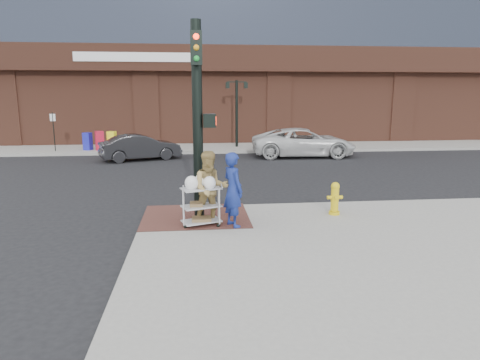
{
  "coord_description": "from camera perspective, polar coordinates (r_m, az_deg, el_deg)",
  "views": [
    {
      "loc": [
        -0.58,
        -10.19,
        3.39
      ],
      "look_at": [
        0.53,
        0.26,
        1.25
      ],
      "focal_mm": 32.0,
      "sensor_mm": 36.0,
      "label": 1
    }
  ],
  "objects": [
    {
      "name": "utility_cart",
      "position": [
        10.61,
        -5.19,
        -3.01
      ],
      "size": [
        1.05,
        0.8,
        1.29
      ],
      "color": "#A8A8AD",
      "rests_on": "sidewalk_near"
    },
    {
      "name": "minivan_white",
      "position": [
        23.49,
        8.46,
        4.98
      ],
      "size": [
        5.66,
        2.81,
        1.54
      ],
      "primitive_type": "imported",
      "rotation": [
        0.0,
        0.0,
        1.52
      ],
      "color": "silver",
      "rests_on": "ground"
    },
    {
      "name": "newsbox_yellow",
      "position": [
        26.23,
        -16.71,
        5.08
      ],
      "size": [
        0.53,
        0.5,
        1.05
      ],
      "primitive_type": "cube",
      "rotation": [
        0.0,
        0.0,
        -0.26
      ],
      "color": "yellow",
      "rests_on": "sidewalk_far"
    },
    {
      "name": "ground",
      "position": [
        10.75,
        -2.67,
        -6.87
      ],
      "size": [
        220.0,
        220.0,
        0.0
      ],
      "primitive_type": "plane",
      "color": "black",
      "rests_on": "ground"
    },
    {
      "name": "fire_hydrant",
      "position": [
        11.85,
        12.53,
        -2.35
      ],
      "size": [
        0.42,
        0.29,
        0.89
      ],
      "color": "gold",
      "rests_on": "sidewalk_near"
    },
    {
      "name": "woman_blue",
      "position": [
        10.43,
        -0.94,
        -1.31
      ],
      "size": [
        0.69,
        0.8,
        1.85
      ],
      "primitive_type": "imported",
      "rotation": [
        0.0,
        0.0,
        2.02
      ],
      "color": "navy",
      "rests_on": "sidewalk_near"
    },
    {
      "name": "parking_sign",
      "position": [
        26.49,
        -23.58,
        5.92
      ],
      "size": [
        0.05,
        0.05,
        2.2
      ],
      "primitive_type": "cylinder",
      "color": "black",
      "rests_on": "sidewalk_far"
    },
    {
      "name": "traffic_signal_pole",
      "position": [
        10.97,
        -5.57,
        8.54
      ],
      "size": [
        0.61,
        0.51,
        5.0
      ],
      "color": "black",
      "rests_on": "sidewalk_near"
    },
    {
      "name": "sedan_dark",
      "position": [
        22.61,
        -13.14,
        4.29
      ],
      "size": [
        4.29,
        2.72,
        1.34
      ],
      "primitive_type": "imported",
      "rotation": [
        0.0,
        0.0,
        1.92
      ],
      "color": "black",
      "rests_on": "ground"
    },
    {
      "name": "newsbox_red",
      "position": [
        26.11,
        -18.21,
        5.01
      ],
      "size": [
        0.57,
        0.55,
        1.09
      ],
      "primitive_type": "cube",
      "rotation": [
        0.0,
        0.0,
        0.34
      ],
      "color": "red",
      "rests_on": "sidewalk_far"
    },
    {
      "name": "pedestrian_tan",
      "position": [
        10.57,
        -3.93,
        -1.13
      ],
      "size": [
        0.98,
        0.81,
        1.86
      ],
      "primitive_type": "imported",
      "rotation": [
        0.0,
        0.0,
        0.12
      ],
      "color": "#9D824A",
      "rests_on": "sidewalk_near"
    },
    {
      "name": "sidewalk_far",
      "position": [
        44.29,
        11.21,
        6.99
      ],
      "size": [
        65.0,
        36.0,
        0.15
      ],
      "primitive_type": "cube",
      "color": "gray",
      "rests_on": "ground"
    },
    {
      "name": "brick_curb_ramp",
      "position": [
        11.55,
        -5.93,
        -4.81
      ],
      "size": [
        2.8,
        2.4,
        0.01
      ],
      "primitive_type": "cube",
      "color": "#522C26",
      "rests_on": "sidewalk_near"
    },
    {
      "name": "lamp_post",
      "position": [
        26.33,
        -0.45,
        9.83
      ],
      "size": [
        1.32,
        0.22,
        4.0
      ],
      "color": "black",
      "rests_on": "sidewalk_far"
    },
    {
      "name": "newsbox_blue",
      "position": [
        26.35,
        -19.65,
        4.88
      ],
      "size": [
        0.52,
        0.5,
        1.01
      ],
      "primitive_type": "cube",
      "rotation": [
        0.0,
        0.0,
        -0.34
      ],
      "color": "#1A1EAD",
      "rests_on": "sidewalk_far"
    }
  ]
}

